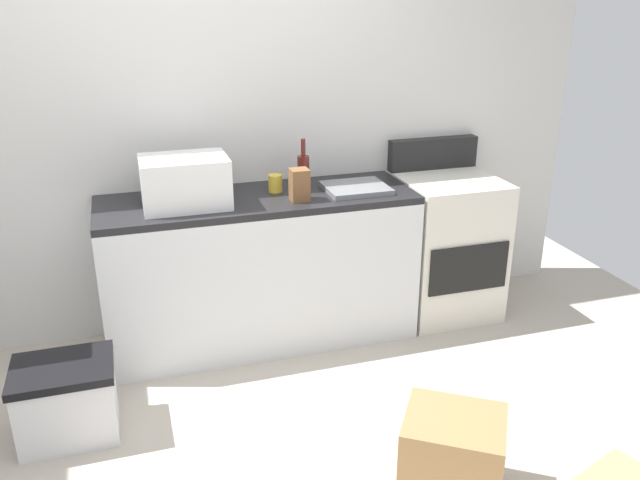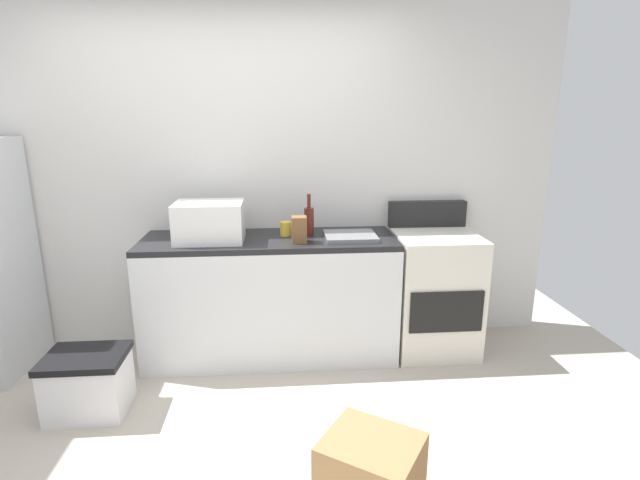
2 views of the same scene
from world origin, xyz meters
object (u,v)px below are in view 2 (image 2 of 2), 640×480
stove_oven (433,290)px  coffee_mug (286,229)px  knife_block (299,230)px  wine_bottle (309,220)px  storage_bin (88,383)px  cardboard_box_medium (371,479)px  microwave (210,222)px

stove_oven → coffee_mug: (-1.10, 0.06, 0.48)m
stove_oven → knife_block: stove_oven is taller
wine_bottle → storage_bin: (-1.37, -0.71, -0.82)m
knife_block → wine_bottle: bearing=68.1°
cardboard_box_medium → wine_bottle: bearing=96.0°
microwave → stove_oven: bearing=1.8°
coffee_mug → knife_block: knife_block is taller
stove_oven → microwave: size_ratio=2.39×
stove_oven → storage_bin: 2.41m
coffee_mug → cardboard_box_medium: coffee_mug is taller
coffee_mug → wine_bottle: bearing=-1.8°
stove_oven → storage_bin: size_ratio=2.39×
stove_oven → knife_block: 1.15m
cardboard_box_medium → coffee_mug: bearing=101.8°
knife_block → storage_bin: 1.60m
microwave → wine_bottle: bearing=8.5°
stove_oven → coffee_mug: 1.20m
coffee_mug → knife_block: 0.22m
stove_oven → knife_block: (-1.01, -0.15, 0.52)m
microwave → wine_bottle: size_ratio=1.53×
coffee_mug → knife_block: size_ratio=0.56×
coffee_mug → knife_block: bearing=-66.1°
knife_block → cardboard_box_medium: size_ratio=0.45×
microwave → storage_bin: bearing=-138.5°
wine_bottle → stove_oven: bearing=-3.1°
wine_bottle → storage_bin: wine_bottle is taller
wine_bottle → knife_block: bearing=-111.9°
cardboard_box_medium → microwave: bearing=119.6°
wine_bottle → cardboard_box_medium: size_ratio=0.75×
stove_oven → knife_block: bearing=-171.8°
wine_bottle → knife_block: size_ratio=1.67×
storage_bin → wine_bottle: bearing=27.2°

